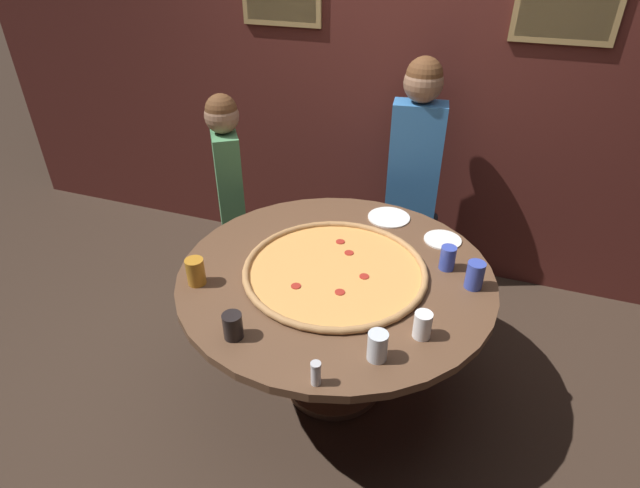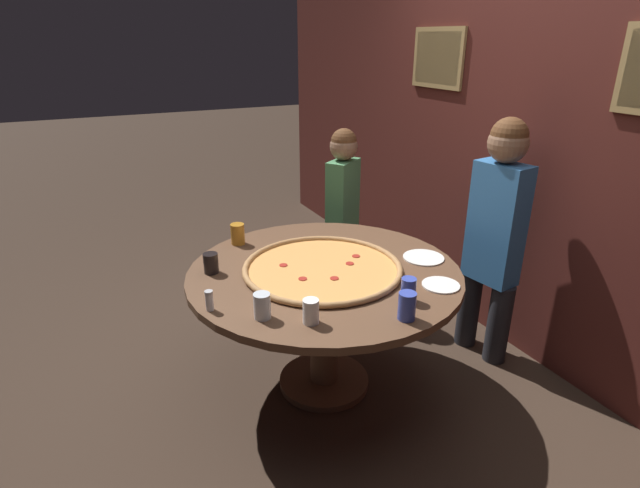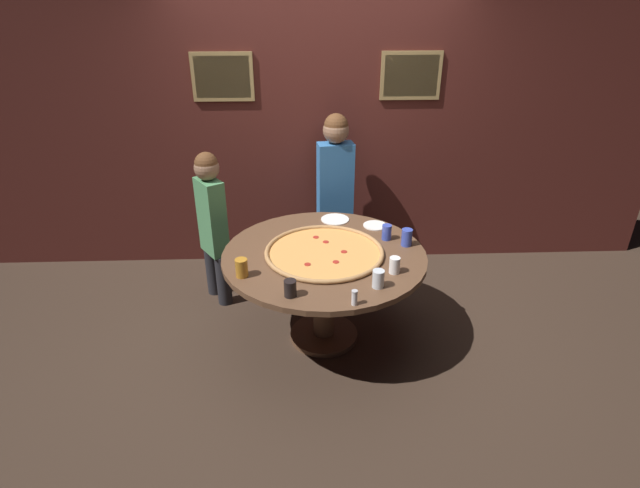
{
  "view_description": "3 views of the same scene",
  "coord_description": "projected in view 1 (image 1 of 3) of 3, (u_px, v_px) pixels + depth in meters",
  "views": [
    {
      "loc": [
        0.57,
        -1.78,
        2.09
      ],
      "look_at": [
        -0.08,
        0.02,
        0.86
      ],
      "focal_mm": 28.0,
      "sensor_mm": 36.0,
      "label": 1
    },
    {
      "loc": [
        2.14,
        -1.09,
        1.88
      ],
      "look_at": [
        -0.1,
        0.02,
        0.85
      ],
      "focal_mm": 28.0,
      "sensor_mm": 36.0,
      "label": 2
    },
    {
      "loc": [
        -0.16,
        -3.12,
        2.42
      ],
      "look_at": [
        -0.03,
        -0.1,
        0.87
      ],
      "focal_mm": 28.0,
      "sensor_mm": 36.0,
      "label": 3
    }
  ],
  "objects": [
    {
      "name": "back_wall",
      "position": [
        407.0,
        76.0,
        3.04
      ],
      "size": [
        6.4,
        0.08,
        2.6
      ],
      "color": "#4C1E19",
      "rests_on": "ground_plane"
    },
    {
      "name": "drink_cup_near_left",
      "position": [
        196.0,
        272.0,
        2.19
      ],
      "size": [
        0.08,
        0.08,
        0.12
      ],
      "primitive_type": "cylinder",
      "color": "#BC7A23",
      "rests_on": "dining_table"
    },
    {
      "name": "ground_plane",
      "position": [
        333.0,
        381.0,
        2.7
      ],
      "size": [
        24.0,
        24.0,
        0.0
      ],
      "primitive_type": "plane",
      "color": "#38281E"
    },
    {
      "name": "drink_cup_centre_back",
      "position": [
        475.0,
        275.0,
        2.17
      ],
      "size": [
        0.08,
        0.08,
        0.13
      ],
      "primitive_type": "cylinder",
      "color": "#384CB7",
      "rests_on": "dining_table"
    },
    {
      "name": "drink_cup_far_left",
      "position": [
        448.0,
        258.0,
        2.29
      ],
      "size": [
        0.07,
        0.07,
        0.12
      ],
      "primitive_type": "cylinder",
      "color": "#384CB7",
      "rests_on": "dining_table"
    },
    {
      "name": "white_plate_left_side",
      "position": [
        443.0,
        240.0,
        2.52
      ],
      "size": [
        0.19,
        0.19,
        0.01
      ],
      "primitive_type": "cylinder",
      "color": "white",
      "rests_on": "dining_table"
    },
    {
      "name": "diner_far_right",
      "position": [
        414.0,
        166.0,
        3.03
      ],
      "size": [
        0.38,
        0.22,
        1.49
      ],
      "rotation": [
        0.0,
        0.0,
        -3.0
      ],
      "color": "#232328",
      "rests_on": "ground_plane"
    },
    {
      "name": "dining_table",
      "position": [
        335.0,
        295.0,
        2.38
      ],
      "size": [
        1.45,
        1.45,
        0.74
      ],
      "color": "brown",
      "rests_on": "ground_plane"
    },
    {
      "name": "drink_cup_front_edge",
      "position": [
        233.0,
        326.0,
        1.91
      ],
      "size": [
        0.08,
        0.08,
        0.11
      ],
      "primitive_type": "cylinder",
      "color": "black",
      "rests_on": "dining_table"
    },
    {
      "name": "diner_side_right",
      "position": [
        230.0,
        187.0,
        3.03
      ],
      "size": [
        0.28,
        0.34,
        1.31
      ],
      "rotation": [
        0.0,
        0.0,
        2.17
      ],
      "color": "#232328",
      "rests_on": "ground_plane"
    },
    {
      "name": "condiment_shaker",
      "position": [
        316.0,
        373.0,
        1.71
      ],
      "size": [
        0.04,
        0.04,
        0.1
      ],
      "color": "silver",
      "rests_on": "dining_table"
    },
    {
      "name": "drink_cup_near_right",
      "position": [
        422.0,
        325.0,
        1.91
      ],
      "size": [
        0.07,
        0.07,
        0.11
      ],
      "primitive_type": "cylinder",
      "color": "white",
      "rests_on": "dining_table"
    },
    {
      "name": "white_plate_right_side",
      "position": [
        389.0,
        217.0,
        2.71
      ],
      "size": [
        0.23,
        0.23,
        0.01
      ],
      "primitive_type": "cylinder",
      "color": "white",
      "rests_on": "dining_table"
    },
    {
      "name": "giant_pizza",
      "position": [
        336.0,
        270.0,
        2.28
      ],
      "size": [
        0.85,
        0.85,
        0.03
      ],
      "color": "#E0994C",
      "rests_on": "dining_table"
    },
    {
      "name": "drink_cup_beside_pizza",
      "position": [
        377.0,
        346.0,
        1.81
      ],
      "size": [
        0.08,
        0.08,
        0.12
      ],
      "primitive_type": "cylinder",
      "color": "silver",
      "rests_on": "dining_table"
    }
  ]
}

